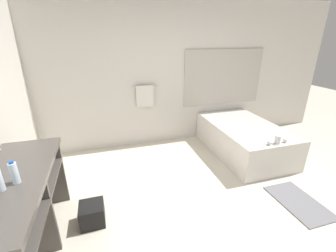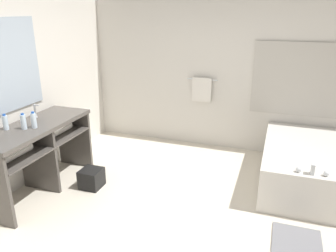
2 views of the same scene
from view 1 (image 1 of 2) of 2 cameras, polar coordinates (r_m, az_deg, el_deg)
name	(u,v)px [view 1 (image 1 of 2)]	position (r m, az deg, el deg)	size (l,w,h in m)	color
ground_plane	(207,216)	(2.95, 9.95, -21.55)	(16.00, 16.00, 0.00)	beige
wall_back_with_blinds	(162,75)	(4.31, -1.66, 12.87)	(7.40, 0.13, 2.70)	silver
vanity_counter	(17,199)	(2.50, -33.96, -15.13)	(0.60, 1.58, 0.90)	#4C4742
bathtub	(243,137)	(4.34, 18.60, -2.72)	(1.08, 1.78, 0.66)	silver
water_bottle_1	(14,173)	(2.22, -34.48, -9.79)	(0.06, 0.06, 0.20)	silver
waste_bin	(92,214)	(2.89, -18.69, -20.39)	(0.27, 0.27, 0.25)	black
bath_mat	(299,202)	(3.52, 30.27, -16.38)	(0.48, 0.78, 0.02)	slate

